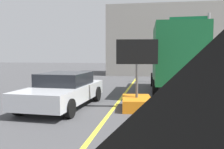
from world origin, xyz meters
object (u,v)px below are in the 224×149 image
object	(u,v)px
highway_guide_sign	(197,36)
traffic_cone_far_lane	(145,119)
box_truck	(175,58)
arrow_board_trailer	(137,97)
pickup_car	(63,90)
traffic_cone_mid_lane	(135,148)

from	to	relation	value
highway_guide_sign	traffic_cone_far_lane	size ratio (longest dim) A/B	6.88
box_truck	traffic_cone_far_lane	distance (m)	7.65
arrow_board_trailer	highway_guide_sign	bearing A→B (deg)	68.47
arrow_board_trailer	pickup_car	world-z (taller)	arrow_board_trailer
pickup_car	traffic_cone_far_lane	xyz separation A→B (m)	(3.37, -2.78, -0.34)
pickup_car	arrow_board_trailer	bearing A→B (deg)	2.24
arrow_board_trailer	box_truck	bearing A→B (deg)	68.21
traffic_cone_mid_lane	pickup_car	bearing A→B (deg)	123.85
pickup_car	traffic_cone_mid_lane	world-z (taller)	pickup_car
box_truck	traffic_cone_far_lane	xyz separation A→B (m)	(-1.36, -7.37, -1.56)
traffic_cone_far_lane	traffic_cone_mid_lane	bearing A→B (deg)	-92.63
box_truck	highway_guide_sign	world-z (taller)	highway_guide_sign
pickup_car	traffic_cone_mid_lane	bearing A→B (deg)	-56.15
arrow_board_trailer	pickup_car	size ratio (longest dim) A/B	0.54
pickup_car	highway_guide_sign	xyz separation A→B (m)	(6.55, 9.24, 2.72)
highway_guide_sign	traffic_cone_mid_lane	world-z (taller)	highway_guide_sign
traffic_cone_far_lane	pickup_car	bearing A→B (deg)	140.48
pickup_car	traffic_cone_mid_lane	xyz separation A→B (m)	(3.28, -4.89, -0.39)
pickup_car	highway_guide_sign	world-z (taller)	highway_guide_sign
arrow_board_trailer	traffic_cone_mid_lane	xyz separation A→B (m)	(0.33, -5.00, -0.17)
arrow_board_trailer	traffic_cone_mid_lane	size ratio (longest dim) A/B	4.27
traffic_cone_mid_lane	traffic_cone_far_lane	xyz separation A→B (m)	(0.10, 2.10, 0.05)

